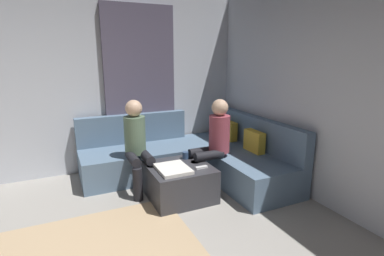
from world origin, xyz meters
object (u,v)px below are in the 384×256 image
(ottoman, at_px, (179,182))
(person_on_couch_side, at_px, (137,142))
(person_on_couch_back, at_px, (213,140))
(coffee_mug, at_px, (185,155))
(sectional_couch, at_px, (194,157))
(game_remote, at_px, (202,167))

(ottoman, bearing_deg, person_on_couch_side, -137.99)
(person_on_couch_back, bearing_deg, person_on_couch_side, 71.83)
(coffee_mug, distance_m, person_on_couch_back, 0.42)
(sectional_couch, height_order, game_remote, sectional_couch)
(coffee_mug, height_order, person_on_couch_side, person_on_couch_side)
(ottoman, distance_m, game_remote, 0.36)
(sectional_couch, relative_size, ottoman, 3.36)
(coffee_mug, relative_size, person_on_couch_side, 0.08)
(ottoman, bearing_deg, game_remote, 50.71)
(sectional_couch, xyz_separation_m, coffee_mug, (0.38, -0.31, 0.19))
(sectional_couch, relative_size, person_on_couch_back, 2.12)
(sectional_couch, height_order, person_on_couch_side, person_on_couch_side)
(person_on_couch_side, bearing_deg, person_on_couch_back, 161.83)
(ottoman, height_order, game_remote, game_remote)
(sectional_couch, height_order, person_on_couch_back, person_on_couch_back)
(sectional_couch, height_order, coffee_mug, sectional_couch)
(sectional_couch, bearing_deg, ottoman, -39.40)
(person_on_couch_back, height_order, person_on_couch_side, same)
(person_on_couch_side, bearing_deg, ottoman, 132.01)
(game_remote, distance_m, person_on_couch_back, 0.51)
(ottoman, height_order, coffee_mug, coffee_mug)
(game_remote, bearing_deg, coffee_mug, -174.29)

